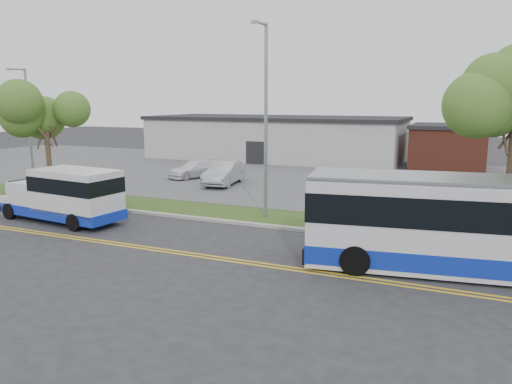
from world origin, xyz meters
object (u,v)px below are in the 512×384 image
at_px(tree_west, 45,114).
at_px(parked_car_a, 224,173).
at_px(streetlight_near, 265,115).
at_px(streetlight_far, 28,122).
at_px(parked_car_b, 196,169).
at_px(transit_bus, 485,226).
at_px(pedestrian, 87,188).
at_px(shuttle_bus, 67,194).

distance_m(tree_west, parked_car_a, 12.11).
xyz_separation_m(streetlight_near, streetlight_far, (-19.00, 2.69, -0.76)).
relative_size(streetlight_near, parked_car_b, 2.08).
relative_size(tree_west, transit_bus, 0.56).
xyz_separation_m(parked_car_a, parked_car_b, (-3.52, 2.10, -0.15)).
relative_size(transit_bus, parked_car_b, 2.72).
height_order(transit_bus, pedestrian, transit_bus).
bearing_deg(streetlight_near, tree_west, 178.20).
bearing_deg(streetlight_far, parked_car_a, 22.67).
bearing_deg(parked_car_a, parked_car_b, 141.37).
relative_size(tree_west, streetlight_near, 0.73).
distance_m(streetlight_far, parked_car_a, 14.07).
distance_m(pedestrian, parked_car_a, 9.80).
height_order(parked_car_a, parked_car_b, parked_car_a).
bearing_deg(pedestrian, tree_west, -40.15).
bearing_deg(parked_car_b, parked_car_a, -4.17).
relative_size(tree_west, parked_car_b, 1.52).
relative_size(tree_west, streetlight_far, 0.86).
relative_size(tree_west, shuttle_bus, 0.97).
xyz_separation_m(pedestrian, parked_car_b, (0.87, 10.86, -0.21)).
xyz_separation_m(streetlight_near, pedestrian, (-10.84, -0.83, -4.26)).
height_order(streetlight_near, pedestrian, streetlight_near).
distance_m(tree_west, streetlight_near, 15.01).
relative_size(streetlight_near, parked_car_a, 1.94).
bearing_deg(pedestrian, streetlight_near, 161.57).
xyz_separation_m(tree_west, parked_car_a, (8.56, 7.46, -4.21)).
relative_size(transit_bus, parked_car_a, 2.53).
bearing_deg(shuttle_bus, transit_bus, 6.17).
bearing_deg(parked_car_a, transit_bus, -44.83).
bearing_deg(parked_car_b, shuttle_bus, -58.25).
bearing_deg(transit_bus, streetlight_near, 147.34).
bearing_deg(transit_bus, streetlight_far, 157.58).
height_order(streetlight_near, parked_car_a, streetlight_near).
bearing_deg(parked_car_b, tree_west, -91.12).
height_order(transit_bus, parked_car_b, transit_bus).
height_order(pedestrian, parked_car_a, pedestrian).
distance_m(pedestrian, parked_car_b, 10.90).
height_order(tree_west, streetlight_near, streetlight_near).
xyz_separation_m(streetlight_near, parked_car_b, (-9.97, 10.03, -4.47)).
relative_size(streetlight_near, pedestrian, 5.47).
distance_m(transit_bus, pedestrian, 21.27).
height_order(streetlight_far, parked_car_a, streetlight_far).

